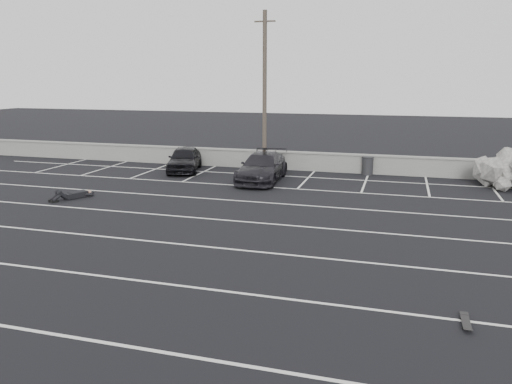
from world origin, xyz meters
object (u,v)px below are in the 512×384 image
(car_left, at_px, (185,159))
(person, at_px, (78,192))
(car_right, at_px, (262,167))
(utility_pole, at_px, (265,92))
(skateboard, at_px, (466,322))
(trash_bin, at_px, (368,166))

(car_left, distance_m, person, 7.49)
(car_right, bearing_deg, utility_pole, 100.80)
(car_right, distance_m, skateboard, 15.98)
(utility_pole, bearing_deg, person, -125.97)
(utility_pole, relative_size, person, 3.24)
(utility_pole, height_order, skateboard, utility_pole)
(person, bearing_deg, skateboard, -2.30)
(trash_bin, height_order, person, trash_bin)
(car_left, height_order, utility_pole, utility_pole)
(utility_pole, relative_size, skateboard, 12.48)
(car_right, relative_size, trash_bin, 4.88)
(utility_pole, bearing_deg, car_right, -76.89)
(trash_bin, relative_size, skateboard, 1.44)
(car_right, distance_m, person, 9.01)
(skateboard, bearing_deg, person, 153.00)
(trash_bin, xyz_separation_m, skateboard, (3.24, -16.78, -0.45))
(car_right, xyz_separation_m, skateboard, (8.33, -13.62, -0.65))
(car_left, bearing_deg, utility_pole, 1.12)
(trash_bin, bearing_deg, person, -143.11)
(skateboard, bearing_deg, utility_pole, 118.88)
(car_left, bearing_deg, trash_bin, -6.33)
(car_left, relative_size, skateboard, 5.89)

